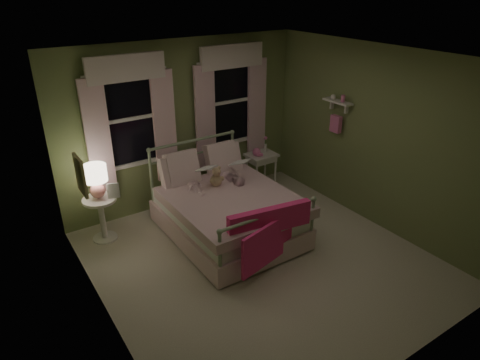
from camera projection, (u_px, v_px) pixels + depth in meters
room_shell at (263, 170)px, 5.09m from camera, size 4.20×4.20×4.20m
bed at (226, 210)px, 6.08m from camera, size 1.58×2.04×1.18m
pink_throw at (271, 229)px, 5.21m from camera, size 1.10×0.35×0.71m
child_left at (193, 171)px, 6.03m from camera, size 0.27×0.20×0.69m
child_right at (227, 160)px, 6.29m from camera, size 0.38×0.30×0.76m
book_left at (202, 174)px, 5.82m from camera, size 0.23×0.17×0.26m
book_right at (236, 167)px, 6.12m from camera, size 0.22×0.18×0.26m
teddy_bear at (216, 178)px, 6.10m from camera, size 0.23×0.18×0.31m
nightstand_left at (101, 213)px, 5.94m from camera, size 0.46×0.46×0.65m
table_lamp at (96, 178)px, 5.71m from camera, size 0.31×0.31×0.48m
book_nightstand at (108, 198)px, 5.82m from camera, size 0.23×0.27×0.02m
nightstand_right at (261, 159)px, 7.35m from camera, size 0.50×0.40×0.64m
pink_toy at (257, 152)px, 7.23m from camera, size 0.14×0.19×0.14m
bud_vase at (265, 144)px, 7.34m from camera, size 0.06×0.06×0.28m
window_left at (130, 115)px, 6.06m from camera, size 1.34×0.13×1.96m
window_right at (231, 98)px, 6.91m from camera, size 1.34×0.13×1.96m
wall_shelf at (337, 113)px, 6.48m from camera, size 0.15×0.50×0.60m
framed_picture at (81, 176)px, 4.48m from camera, size 0.03×0.32×0.42m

